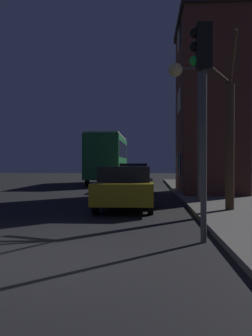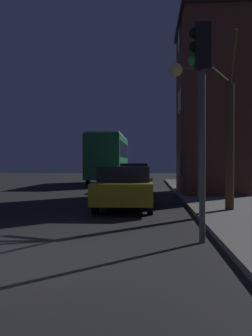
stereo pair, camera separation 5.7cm
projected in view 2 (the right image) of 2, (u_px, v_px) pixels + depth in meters
ground_plane at (22, 260)px, 5.95m from camera, size 120.00×120.00×0.00m
brick_building at (209, 105)px, 19.23m from camera, size 3.20×5.70×8.86m
streetlamp at (185, 94)px, 14.26m from camera, size 1.24×0.54×5.30m
traffic_light at (201, 85)px, 7.27m from camera, size 0.43×0.24×4.27m
bare_tree at (228, 132)px, 11.64m from camera, size 0.96×2.39×5.28m
bus at (109, 156)px, 29.25m from camera, size 2.48×9.03×3.77m
car_near_lane at (126, 187)px, 12.90m from camera, size 1.86×4.71×1.46m
car_mid_lane at (135, 177)px, 21.81m from camera, size 1.72×4.78×1.59m
car_far_lane at (137, 174)px, 31.24m from camera, size 1.82×4.66×1.49m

